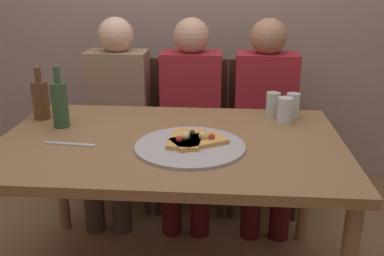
{
  "coord_description": "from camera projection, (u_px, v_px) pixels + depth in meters",
  "views": [
    {
      "loc": [
        0.23,
        -1.73,
        1.4
      ],
      "look_at": [
        0.1,
        0.01,
        0.78
      ],
      "focal_mm": 40.64,
      "sensor_mm": 36.0,
      "label": 1
    }
  ],
  "objects": [
    {
      "name": "guest_in_beanie",
      "position": [
        190.0,
        110.0,
        2.57
      ],
      "size": [
        0.36,
        0.56,
        1.17
      ],
      "rotation": [
        0.0,
        0.0,
        3.14
      ],
      "color": "maroon",
      "rests_on": "ground_plane"
    },
    {
      "name": "chair_middle",
      "position": [
        192.0,
        122.0,
        2.76
      ],
      "size": [
        0.44,
        0.44,
        0.9
      ],
      "rotation": [
        0.0,
        0.0,
        3.14
      ],
      "color": "#472D1E",
      "rests_on": "ground_plane"
    },
    {
      "name": "wine_bottle",
      "position": [
        60.0,
        104.0,
        1.98
      ],
      "size": [
        0.07,
        0.07,
        0.28
      ],
      "color": "#2D5133",
      "rests_on": "dining_table"
    },
    {
      "name": "tumbler_far",
      "position": [
        285.0,
        110.0,
        2.06
      ],
      "size": [
        0.07,
        0.07,
        0.12
      ],
      "primitive_type": "cylinder",
      "color": "silver",
      "rests_on": "dining_table"
    },
    {
      "name": "wine_glass",
      "position": [
        293.0,
        105.0,
        2.14
      ],
      "size": [
        0.07,
        0.07,
        0.12
      ],
      "primitive_type": "cylinder",
      "color": "silver",
      "rests_on": "dining_table"
    },
    {
      "name": "guest_in_sweater",
      "position": [
        116.0,
        108.0,
        2.6
      ],
      "size": [
        0.36,
        0.56,
        1.17
      ],
      "rotation": [
        0.0,
        0.0,
        3.14
      ],
      "color": "#937A60",
      "rests_on": "ground_plane"
    },
    {
      "name": "tumbler_near",
      "position": [
        273.0,
        104.0,
        2.16
      ],
      "size": [
        0.07,
        0.07,
        0.12
      ],
      "primitive_type": "cylinder",
      "color": "#B7C6BC",
      "rests_on": "dining_table"
    },
    {
      "name": "pizza_slice_extra",
      "position": [
        199.0,
        140.0,
        1.78
      ],
      "size": [
        0.26,
        0.23,
        0.05
      ],
      "color": "tan",
      "rests_on": "pizza_tray"
    },
    {
      "name": "chair_right",
      "position": [
        263.0,
        124.0,
        2.72
      ],
      "size": [
        0.44,
        0.44,
        0.9
      ],
      "rotation": [
        0.0,
        0.0,
        3.14
      ],
      "color": "#472D1E",
      "rests_on": "ground_plane"
    },
    {
      "name": "chair_left",
      "position": [
        123.0,
        121.0,
        2.79
      ],
      "size": [
        0.44,
        0.44,
        0.9
      ],
      "rotation": [
        0.0,
        0.0,
        3.14
      ],
      "color": "#472D1E",
      "rests_on": "ground_plane"
    },
    {
      "name": "guest_by_wall",
      "position": [
        266.0,
        112.0,
        2.54
      ],
      "size": [
        0.36,
        0.56,
        1.17
      ],
      "rotation": [
        0.0,
        0.0,
        3.14
      ],
      "color": "maroon",
      "rests_on": "ground_plane"
    },
    {
      "name": "beer_bottle",
      "position": [
        41.0,
        99.0,
        2.1
      ],
      "size": [
        0.08,
        0.08,
        0.25
      ],
      "color": "brown",
      "rests_on": "dining_table"
    },
    {
      "name": "dining_table",
      "position": [
        170.0,
        155.0,
        1.89
      ],
      "size": [
        1.47,
        0.95,
        0.73
      ],
      "color": "olive",
      "rests_on": "ground_plane"
    },
    {
      "name": "pizza_slice_last",
      "position": [
        186.0,
        139.0,
        1.8
      ],
      "size": [
        0.14,
        0.23,
        0.05
      ],
      "color": "tan",
      "rests_on": "pizza_tray"
    },
    {
      "name": "pizza_tray",
      "position": [
        190.0,
        146.0,
        1.77
      ],
      "size": [
        0.45,
        0.45,
        0.01
      ],
      "primitive_type": "cylinder",
      "color": "#ADADB2",
      "rests_on": "dining_table"
    },
    {
      "name": "table_knife",
      "position": [
        70.0,
        144.0,
        1.8
      ],
      "size": [
        0.22,
        0.04,
        0.01
      ],
      "primitive_type": "cube",
      "rotation": [
        0.0,
        0.0,
        6.2
      ],
      "color": "#B7B7BC",
      "rests_on": "dining_table"
    }
  ]
}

